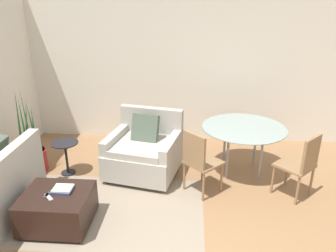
{
  "coord_description": "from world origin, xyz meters",
  "views": [
    {
      "loc": [
        0.19,
        -2.34,
        2.51
      ],
      "look_at": [
        -0.14,
        2.08,
        0.75
      ],
      "focal_mm": 35.0,
      "sensor_mm": 36.0,
      "label": 1
    }
  ],
  "objects_px": {
    "dining_chair_near_left": "(199,159)",
    "ottoman": "(58,208)",
    "potted_plant": "(32,155)",
    "tv_remote_secondary": "(49,194)",
    "armchair": "(144,151)",
    "dining_chair_near_right": "(302,162)",
    "dining_table": "(244,131)",
    "side_table": "(66,152)",
    "book_stack": "(63,189)",
    "tv_remote_primary": "(49,197)"
  },
  "relations": [
    {
      "from": "dining_chair_near_right",
      "to": "tv_remote_secondary",
      "type": "bearing_deg",
      "value": -165.03
    },
    {
      "from": "ottoman",
      "to": "tv_remote_primary",
      "type": "xyz_separation_m",
      "value": [
        -0.05,
        -0.07,
        0.2
      ]
    },
    {
      "from": "side_table",
      "to": "dining_chair_near_left",
      "type": "distance_m",
      "value": 2.01
    },
    {
      "from": "book_stack",
      "to": "armchair",
      "type": "bearing_deg",
      "value": 57.81
    },
    {
      "from": "ottoman",
      "to": "tv_remote_primary",
      "type": "relative_size",
      "value": 5.3
    },
    {
      "from": "tv_remote_secondary",
      "to": "potted_plant",
      "type": "relative_size",
      "value": 0.13
    },
    {
      "from": "book_stack",
      "to": "dining_chair_near_right",
      "type": "xyz_separation_m",
      "value": [
        2.9,
        0.73,
        0.07
      ]
    },
    {
      "from": "armchair",
      "to": "potted_plant",
      "type": "distance_m",
      "value": 1.72
    },
    {
      "from": "dining_chair_near_left",
      "to": "ottoman",
      "type": "bearing_deg",
      "value": -153.96
    },
    {
      "from": "tv_remote_primary",
      "to": "side_table",
      "type": "relative_size",
      "value": 0.28
    },
    {
      "from": "potted_plant",
      "to": "dining_table",
      "type": "relative_size",
      "value": 1.09
    },
    {
      "from": "armchair",
      "to": "book_stack",
      "type": "height_order",
      "value": "armchair"
    },
    {
      "from": "armchair",
      "to": "tv_remote_primary",
      "type": "distance_m",
      "value": 1.63
    },
    {
      "from": "book_stack",
      "to": "dining_table",
      "type": "height_order",
      "value": "dining_table"
    },
    {
      "from": "book_stack",
      "to": "side_table",
      "type": "distance_m",
      "value": 1.18
    },
    {
      "from": "tv_remote_primary",
      "to": "dining_table",
      "type": "height_order",
      "value": "dining_table"
    },
    {
      "from": "potted_plant",
      "to": "dining_chair_near_right",
      "type": "height_order",
      "value": "potted_plant"
    },
    {
      "from": "tv_remote_primary",
      "to": "dining_chair_near_left",
      "type": "height_order",
      "value": "dining_chair_near_left"
    },
    {
      "from": "tv_remote_secondary",
      "to": "side_table",
      "type": "height_order",
      "value": "side_table"
    },
    {
      "from": "ottoman",
      "to": "dining_chair_near_right",
      "type": "relative_size",
      "value": 0.85
    },
    {
      "from": "tv_remote_primary",
      "to": "potted_plant",
      "type": "relative_size",
      "value": 0.11
    },
    {
      "from": "tv_remote_secondary",
      "to": "dining_chair_near_left",
      "type": "xyz_separation_m",
      "value": [
        1.71,
        0.81,
        0.09
      ]
    },
    {
      "from": "dining_chair_near_left",
      "to": "dining_chair_near_right",
      "type": "height_order",
      "value": "same"
    },
    {
      "from": "dining_table",
      "to": "ottoman",
      "type": "bearing_deg",
      "value": -147.57
    },
    {
      "from": "tv_remote_secondary",
      "to": "dining_chair_near_left",
      "type": "height_order",
      "value": "dining_chair_near_left"
    },
    {
      "from": "armchair",
      "to": "potted_plant",
      "type": "height_order",
      "value": "potted_plant"
    },
    {
      "from": "ottoman",
      "to": "book_stack",
      "type": "distance_m",
      "value": 0.23
    },
    {
      "from": "potted_plant",
      "to": "dining_chair_near_left",
      "type": "relative_size",
      "value": 1.48
    },
    {
      "from": "armchair",
      "to": "tv_remote_primary",
      "type": "height_order",
      "value": "armchair"
    },
    {
      "from": "book_stack",
      "to": "ottoman",
      "type": "bearing_deg",
      "value": -132.9
    },
    {
      "from": "potted_plant",
      "to": "side_table",
      "type": "bearing_deg",
      "value": -5.16
    },
    {
      "from": "tv_remote_primary",
      "to": "dining_chair_near_left",
      "type": "bearing_deg",
      "value": 27.44
    },
    {
      "from": "ottoman",
      "to": "side_table",
      "type": "bearing_deg",
      "value": 105.47
    },
    {
      "from": "ottoman",
      "to": "potted_plant",
      "type": "relative_size",
      "value": 0.57
    },
    {
      "from": "ottoman",
      "to": "side_table",
      "type": "height_order",
      "value": "side_table"
    },
    {
      "from": "armchair",
      "to": "ottoman",
      "type": "xyz_separation_m",
      "value": [
        -0.83,
        -1.29,
        -0.13
      ]
    },
    {
      "from": "ottoman",
      "to": "dining_table",
      "type": "distance_m",
      "value": 2.75
    },
    {
      "from": "side_table",
      "to": "tv_remote_secondary",
      "type": "bearing_deg",
      "value": -78.1
    },
    {
      "from": "tv_remote_secondary",
      "to": "side_table",
      "type": "distance_m",
      "value": 1.22
    },
    {
      "from": "ottoman",
      "to": "armchair",
      "type": "bearing_deg",
      "value": 57.19
    },
    {
      "from": "tv_remote_primary",
      "to": "dining_table",
      "type": "relative_size",
      "value": 0.12
    },
    {
      "from": "ottoman",
      "to": "potted_plant",
      "type": "xyz_separation_m",
      "value": [
        -0.88,
        1.23,
        0.03
      ]
    },
    {
      "from": "tv_remote_secondary",
      "to": "dining_table",
      "type": "height_order",
      "value": "dining_table"
    },
    {
      "from": "armchair",
      "to": "dining_chair_near_left",
      "type": "height_order",
      "value": "armchair"
    },
    {
      "from": "dining_table",
      "to": "dining_chair_near_right",
      "type": "relative_size",
      "value": 1.36
    },
    {
      "from": "book_stack",
      "to": "dining_table",
      "type": "bearing_deg",
      "value": 31.94
    },
    {
      "from": "tv_remote_secondary",
      "to": "armchair",
      "type": "bearing_deg",
      "value": 55.11
    },
    {
      "from": "armchair",
      "to": "tv_remote_secondary",
      "type": "bearing_deg",
      "value": -124.89
    },
    {
      "from": "tv_remote_secondary",
      "to": "dining_chair_near_left",
      "type": "distance_m",
      "value": 1.9
    },
    {
      "from": "ottoman",
      "to": "side_table",
      "type": "distance_m",
      "value": 1.23
    }
  ]
}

